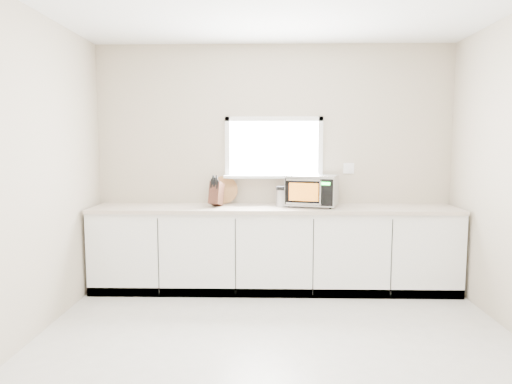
{
  "coord_description": "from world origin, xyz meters",
  "views": [
    {
      "loc": [
        -0.08,
        -3.19,
        1.6
      ],
      "look_at": [
        -0.19,
        1.55,
        1.09
      ],
      "focal_mm": 32.0,
      "sensor_mm": 36.0,
      "label": 1
    }
  ],
  "objects": [
    {
      "name": "countertop",
      "position": [
        0.0,
        1.69,
        0.9
      ],
      "size": [
        3.92,
        0.64,
        0.04
      ],
      "primitive_type": "cube",
      "color": "beige",
      "rests_on": "cabinets"
    },
    {
      "name": "knife_block",
      "position": [
        -0.62,
        1.7,
        1.07
      ],
      "size": [
        0.17,
        0.26,
        0.34
      ],
      "rotation": [
        0.0,
        0.0,
        -0.24
      ],
      "color": "#4B291A",
      "rests_on": "countertop"
    },
    {
      "name": "microwave",
      "position": [
        0.41,
        1.75,
        1.1
      ],
      "size": [
        0.62,
        0.54,
        0.34
      ],
      "rotation": [
        0.0,
        0.0,
        -0.28
      ],
      "color": "black",
      "rests_on": "countertop"
    },
    {
      "name": "ground",
      "position": [
        0.0,
        0.0,
        0.0
      ],
      "size": [
        4.0,
        4.0,
        0.0
      ],
      "primitive_type": "plane",
      "color": "beige",
      "rests_on": "ground"
    },
    {
      "name": "back_wall",
      "position": [
        0.0,
        2.0,
        1.36
      ],
      "size": [
        4.0,
        0.17,
        2.7
      ],
      "color": "#B8AE92",
      "rests_on": "ground"
    },
    {
      "name": "cabinets",
      "position": [
        0.0,
        1.7,
        0.44
      ],
      "size": [
        3.92,
        0.6,
        0.88
      ],
      "primitive_type": "cube",
      "color": "white",
      "rests_on": "ground"
    },
    {
      "name": "cutting_board",
      "position": [
        -0.57,
        1.94,
        1.08
      ],
      "size": [
        0.32,
        0.08,
        0.32
      ],
      "primitive_type": "cylinder",
      "rotation": [
        1.4,
        0.0,
        0.0
      ],
      "color": "#A66D40",
      "rests_on": "countertop"
    },
    {
      "name": "coffee_grinder",
      "position": [
        0.09,
        1.72,
        1.03
      ],
      "size": [
        0.14,
        0.14,
        0.22
      ],
      "rotation": [
        0.0,
        0.0,
        0.13
      ],
      "color": "#AEB0B5",
      "rests_on": "countertop"
    }
  ]
}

